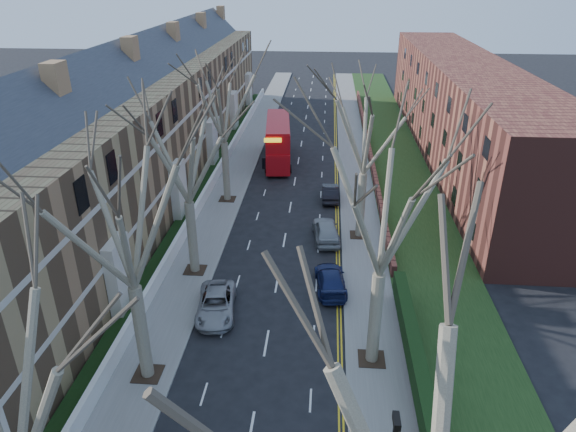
# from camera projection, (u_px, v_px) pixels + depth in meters

# --- Properties ---
(pavement_left) EXTENTS (3.00, 102.00, 0.12)m
(pavement_left) POSITION_uv_depth(u_px,v_px,m) (243.00, 159.00, 55.70)
(pavement_left) COLOR slate
(pavement_left) RESTS_ON ground
(pavement_right) EXTENTS (3.00, 102.00, 0.12)m
(pavement_right) POSITION_uv_depth(u_px,v_px,m) (354.00, 162.00, 54.87)
(pavement_right) COLOR slate
(pavement_right) RESTS_ON ground
(terrace_left) EXTENTS (9.70, 78.00, 13.60)m
(terrace_left) POSITION_uv_depth(u_px,v_px,m) (144.00, 129.00, 46.67)
(terrace_left) COLOR #926D4A
(terrace_left) RESTS_ON ground
(flats_right) EXTENTS (13.97, 54.00, 10.00)m
(flats_right) POSITION_uv_depth(u_px,v_px,m) (462.00, 109.00, 55.51)
(flats_right) COLOR brown
(flats_right) RESTS_ON ground
(front_wall_left) EXTENTS (0.30, 78.00, 1.00)m
(front_wall_left) POSITION_uv_depth(u_px,v_px,m) (213.00, 181.00, 48.39)
(front_wall_left) COLOR white
(front_wall_left) RESTS_ON ground
(grass_verge_right) EXTENTS (6.00, 102.00, 0.06)m
(grass_verge_right) POSITION_uv_depth(u_px,v_px,m) (397.00, 162.00, 54.51)
(grass_verge_right) COLOR #193212
(grass_verge_right) RESTS_ON ground
(tree_left_mid) EXTENTS (10.50, 10.50, 14.71)m
(tree_left_mid) POSITION_uv_depth(u_px,v_px,m) (122.00, 205.00, 21.93)
(tree_left_mid) COLOR #695C4B
(tree_left_mid) RESTS_ON ground
(tree_left_far) EXTENTS (10.15, 10.15, 14.22)m
(tree_left_far) POSITION_uv_depth(u_px,v_px,m) (183.00, 142.00, 31.04)
(tree_left_far) COLOR #695C4B
(tree_left_far) RESTS_ON ground
(tree_left_dist) EXTENTS (10.50, 10.50, 14.71)m
(tree_left_dist) POSITION_uv_depth(u_px,v_px,m) (222.00, 93.00, 41.67)
(tree_left_dist) COLOR #695C4B
(tree_left_dist) RESTS_ON ground
(tree_right_mid) EXTENTS (10.50, 10.50, 14.71)m
(tree_right_mid) POSITION_uv_depth(u_px,v_px,m) (386.00, 195.00, 22.93)
(tree_right_mid) COLOR #695C4B
(tree_right_mid) RESTS_ON ground
(tree_right_far) EXTENTS (10.15, 10.15, 14.22)m
(tree_right_far) POSITION_uv_depth(u_px,v_px,m) (367.00, 119.00, 35.63)
(tree_right_far) COLOR #695C4B
(tree_right_far) RESTS_ON ground
(double_decker_bus) EXTENTS (3.37, 10.64, 4.39)m
(double_decker_bus) POSITION_uv_depth(u_px,v_px,m) (278.00, 142.00, 54.09)
(double_decker_bus) COLOR #AE0C12
(double_decker_bus) RESTS_ON ground
(car_left_far) EXTENTS (2.72, 4.97, 1.32)m
(car_left_far) POSITION_uv_depth(u_px,v_px,m) (216.00, 304.00, 30.55)
(car_left_far) COLOR gray
(car_left_far) RESTS_ON ground
(car_right_near) EXTENTS (2.29, 4.70, 1.32)m
(car_right_near) POSITION_uv_depth(u_px,v_px,m) (331.00, 280.00, 32.93)
(car_right_near) COLOR #161F4E
(car_right_near) RESTS_ON ground
(car_right_mid) EXTENTS (2.41, 4.79, 1.57)m
(car_right_mid) POSITION_uv_depth(u_px,v_px,m) (326.00, 230.00, 38.89)
(car_right_mid) COLOR gray
(car_right_mid) RESTS_ON ground
(car_right_far) EXTENTS (1.52, 4.10, 1.34)m
(car_right_far) POSITION_uv_depth(u_px,v_px,m) (330.00, 193.00, 45.73)
(car_right_far) COLOR black
(car_right_far) RESTS_ON ground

